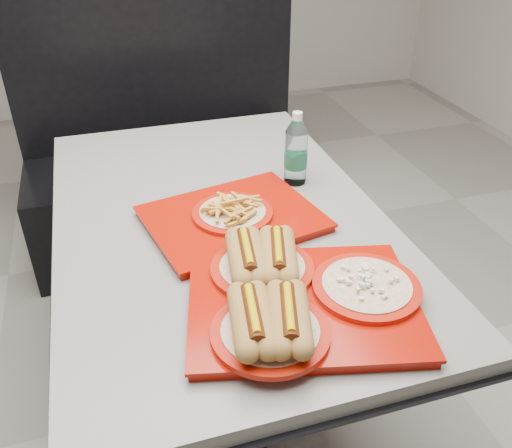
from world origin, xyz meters
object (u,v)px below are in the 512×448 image
object	(u,v)px
water_bottle	(296,153)
diner_table	(221,262)
tray_near	(294,295)
booth_bench	(168,162)
tray_far	(233,215)

from	to	relation	value
water_bottle	diner_table	bearing A→B (deg)	-155.67
tray_near	booth_bench	bearing A→B (deg)	92.30
booth_bench	water_bottle	world-z (taller)	booth_bench
diner_table	booth_bench	xyz separation A→B (m)	(0.00, 1.09, -0.18)
booth_bench	tray_far	world-z (taller)	booth_bench
tray_far	water_bottle	xyz separation A→B (m)	(0.25, 0.18, 0.07)
tray_near	water_bottle	size ratio (longest dim) A/B	2.51
diner_table	tray_far	world-z (taller)	tray_far
booth_bench	water_bottle	bearing A→B (deg)	-74.26
booth_bench	tray_far	distance (m)	1.21
tray_far	water_bottle	size ratio (longest dim) A/B	2.25
tray_far	diner_table	bearing A→B (deg)	114.98
tray_far	water_bottle	distance (m)	0.31
booth_bench	water_bottle	distance (m)	1.10
diner_table	tray_far	size ratio (longest dim) A/B	2.77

